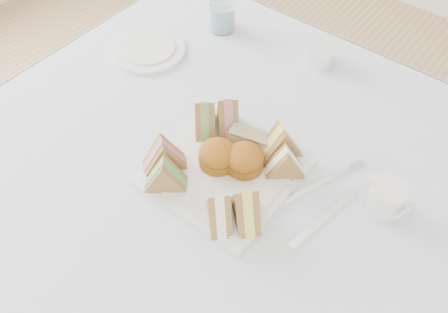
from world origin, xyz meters
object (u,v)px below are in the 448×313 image
Objects in this scene: serving_plate at (224,171)px; creamer_jug at (387,198)px; table at (213,252)px; water_glass at (222,13)px.

creamer_jug is at bearing 22.14° from serving_plate.
creamer_jug is (0.32, 0.11, 0.41)m from table.
serving_plate is 2.80× the size of water_glass.
water_glass is (-0.29, 0.36, 0.04)m from serving_plate.
serving_plate is 0.47m from water_glass.
water_glass reaches higher than serving_plate.
water_glass reaches higher than creamer_jug.
serving_plate is 3.89× the size of creamer_jug.
serving_plate is at bearing -51.20° from water_glass.
serving_plate is at bearing -11.04° from table.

